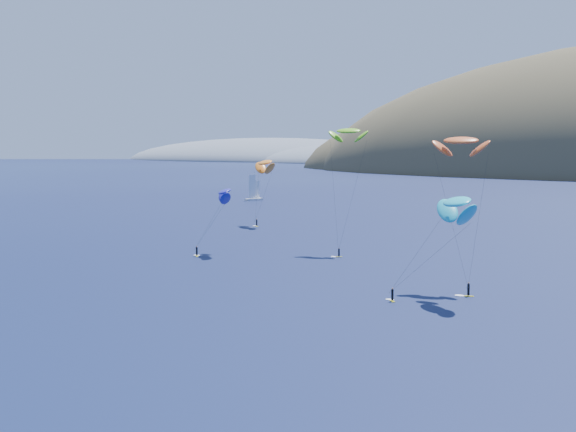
{
  "coord_description": "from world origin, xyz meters",
  "views": [
    {
      "loc": [
        68.63,
        -30.92,
        21.28
      ],
      "look_at": [
        -4.4,
        80.0,
        9.0
      ],
      "focal_mm": 50.0,
      "sensor_mm": 36.0,
      "label": 1
    }
  ],
  "objects": [
    {
      "name": "kitesurfer_5",
      "position": [
        28.89,
        70.44,
        13.33
      ],
      "size": [
        12.32,
        11.08,
        16.06
      ],
      "rotation": [
        0.0,
        0.0,
        -0.81
      ],
      "color": "gold",
      "rests_on": "ground"
    },
    {
      "name": "sailboat",
      "position": [
        -102.22,
        205.82,
        0.91
      ],
      "size": [
        8.85,
        7.79,
        10.58
      ],
      "rotation": [
        0.0,
        0.0,
        -0.3
      ],
      "color": "silver",
      "rests_on": "ground"
    },
    {
      "name": "kitesurfer_9",
      "position": [
        25.18,
        81.07,
        21.46
      ],
      "size": [
        9.23,
        10.14,
        23.71
      ],
      "rotation": [
        0.0,
        0.0,
        0.24
      ],
      "color": "gold",
      "rests_on": "ground"
    },
    {
      "name": "kitesurfer_10",
      "position": [
        -25.26,
        89.65,
        11.85
      ],
      "size": [
        7.74,
        11.0,
        14.04
      ],
      "rotation": [
        0.0,
        0.0,
        -0.86
      ],
      "color": "gold",
      "rests_on": "ground"
    },
    {
      "name": "headland",
      "position": [
        -445.26,
        750.08,
        -3.36
      ],
      "size": [
        460.0,
        250.0,
        60.0
      ],
      "color": "slate",
      "rests_on": "ground"
    },
    {
      "name": "kitesurfer_3",
      "position": [
        -7.35,
        105.79,
        23.39
      ],
      "size": [
        7.97,
        11.49,
        25.49
      ],
      "rotation": [
        0.0,
        0.0,
        0.27
      ],
      "color": "gold",
      "rests_on": "ground"
    },
    {
      "name": "kitesurfer_1",
      "position": [
        -48.8,
        136.82,
        16.06
      ],
      "size": [
        10.35,
        9.18,
        18.74
      ],
      "rotation": [
        0.0,
        0.0,
        -0.59
      ],
      "color": "gold",
      "rests_on": "ground"
    }
  ]
}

